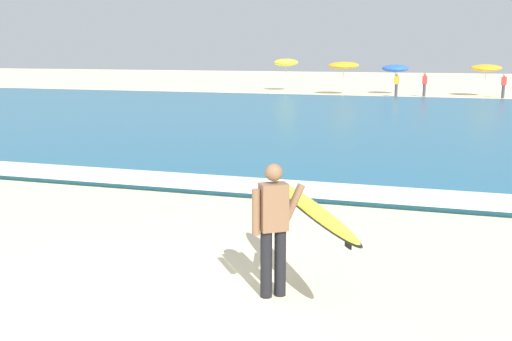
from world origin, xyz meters
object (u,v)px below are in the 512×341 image
object	(u,v)px
beachgoer_near_row_mid	(396,84)
beachgoer_near_row_left	(425,84)
beach_umbrella_3	(486,68)
surfer_with_board	(293,217)
beachgoer_near_row_right	(504,85)
beach_umbrella_0	(286,63)
beach_umbrella_1	(343,65)
beach_umbrella_2	(395,68)

from	to	relation	value
beachgoer_near_row_mid	beachgoer_near_row_left	bearing A→B (deg)	22.26
beach_umbrella_3	beachgoer_near_row_mid	size ratio (longest dim) A/B	1.40
surfer_with_board	beachgoer_near_row_right	world-z (taller)	surfer_with_board
beachgoer_near_row_mid	beachgoer_near_row_right	world-z (taller)	same
beach_umbrella_0	beach_umbrella_3	distance (m)	14.40
beach_umbrella_1	beach_umbrella_3	bearing A→B (deg)	7.46
beach_umbrella_1	beachgoer_near_row_right	distance (m)	10.57
beach_umbrella_2	beach_umbrella_3	size ratio (longest dim) A/B	0.96
beach_umbrella_3	beachgoer_near_row_left	distance (m)	4.28
beachgoer_near_row_left	beachgoer_near_row_mid	world-z (taller)	same
beach_umbrella_1	beachgoer_near_row_left	world-z (taller)	beach_umbrella_1
surfer_with_board	beach_umbrella_0	xyz separation A→B (m)	(-9.80, 37.96, 1.11)
beach_umbrella_1	beachgoer_near_row_right	bearing A→B (deg)	-0.28
beachgoer_near_row_mid	beachgoer_near_row_right	bearing A→B (deg)	7.05
surfer_with_board	beach_umbrella_1	distance (m)	35.53
surfer_with_board	beach_umbrella_1	xyz separation A→B (m)	(-4.93, 35.17, 1.00)
beachgoer_near_row_left	beachgoer_near_row_right	bearing A→B (deg)	1.15
beachgoer_near_row_right	surfer_with_board	bearing A→B (deg)	-99.03
surfer_with_board	beach_umbrella_0	bearing A→B (deg)	104.48
beachgoer_near_row_right	beach_umbrella_0	bearing A→B (deg)	169.51
beach_umbrella_0	beachgoer_near_row_mid	bearing A→B (deg)	-23.16
beach_umbrella_3	beachgoer_near_row_mid	distance (m)	6.18
surfer_with_board	beach_umbrella_3	bearing A→B (deg)	82.93
beach_umbrella_0	beach_umbrella_3	xyz separation A→B (m)	(14.32, -1.56, -0.24)
surfer_with_board	beachgoer_near_row_mid	size ratio (longest dim) A/B	1.57
surfer_with_board	beachgoer_near_row_left	world-z (taller)	surfer_with_board
beachgoer_near_row_mid	beach_umbrella_3	bearing A→B (deg)	20.44
beach_umbrella_0	beachgoer_near_row_left	world-z (taller)	beach_umbrella_0
surfer_with_board	beach_umbrella_3	distance (m)	36.69
beach_umbrella_0	beachgoer_near_row_right	size ratio (longest dim) A/B	1.55
beach_umbrella_3	beachgoer_near_row_mid	xyz separation A→B (m)	(-5.70, -2.13, -1.06)
beach_umbrella_3	beach_umbrella_0	bearing A→B (deg)	173.78
beach_umbrella_3	surfer_with_board	bearing A→B (deg)	-97.07
surfer_with_board	beach_umbrella_2	bearing A→B (deg)	92.32
beach_umbrella_2	beach_umbrella_1	bearing A→B (deg)	-156.10
beachgoer_near_row_left	beach_umbrella_3	bearing A→B (deg)	19.58
beach_umbrella_1	beach_umbrella_2	size ratio (longest dim) A/B	1.11
surfer_with_board	beachgoer_near_row_left	xyz separation A→B (m)	(0.61, 35.02, -0.19)
beach_umbrella_1	beachgoer_near_row_mid	xyz separation A→B (m)	(3.74, -0.89, -1.19)
beach_umbrella_3	beachgoer_near_row_left	bearing A→B (deg)	-160.42
beach_umbrella_2	beach_umbrella_3	distance (m)	6.01
beachgoer_near_row_right	beachgoer_near_row_mid	bearing A→B (deg)	-172.95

